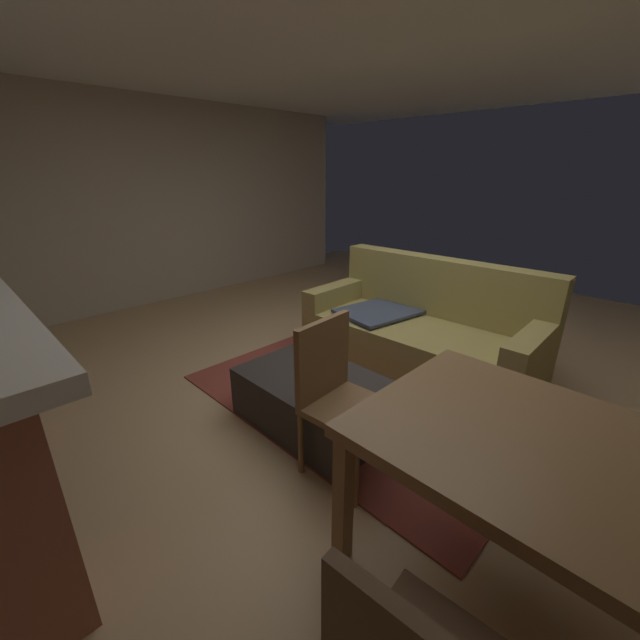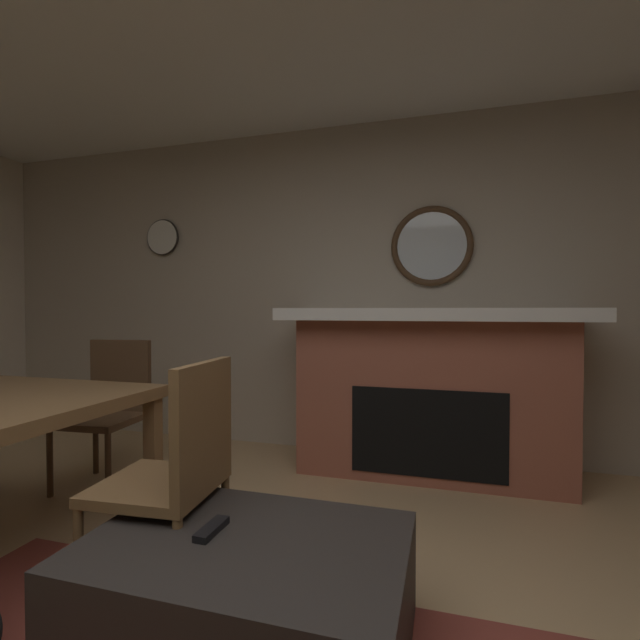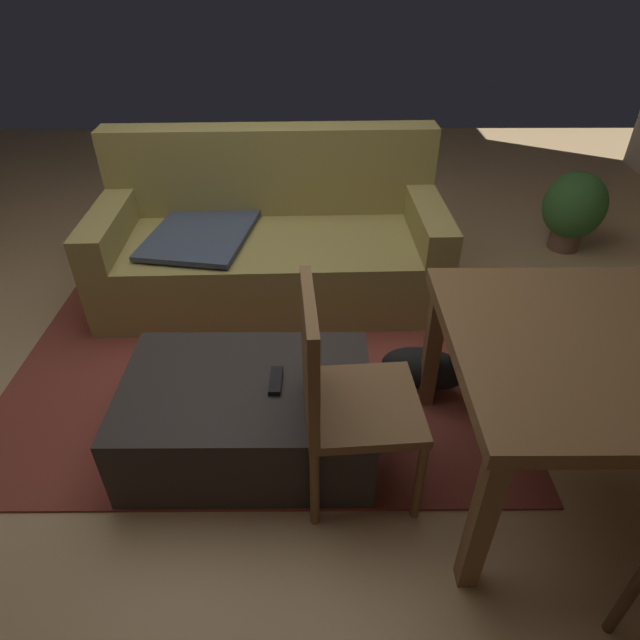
% 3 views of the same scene
% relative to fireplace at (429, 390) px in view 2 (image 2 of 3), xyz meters
% --- Properties ---
extents(wall_back_fireplace_side, '(7.58, 0.12, 2.61)m').
position_rel_fireplace_xyz_m(wall_back_fireplace_side, '(0.46, -0.38, 0.72)').
color(wall_back_fireplace_side, '#B7A893').
rests_on(wall_back_fireplace_side, ground).
extents(fireplace, '(2.00, 0.76, 1.15)m').
position_rel_fireplace_xyz_m(fireplace, '(0.00, 0.00, 0.00)').
color(fireplace, '#9E5642').
rests_on(fireplace, ground).
extents(round_wall_mirror, '(0.61, 0.05, 0.61)m').
position_rel_fireplace_xyz_m(round_wall_mirror, '(-0.00, -0.29, 1.04)').
color(round_wall_mirror, '#4C331E').
extents(ottoman_coffee_table, '(1.06, 0.70, 0.38)m').
position_rel_fireplace_xyz_m(ottoman_coffee_table, '(0.52, 1.84, -0.39)').
color(ottoman_coffee_table, '#2D2826').
rests_on(ottoman_coffee_table, ground).
extents(tv_remote, '(0.05, 0.16, 0.02)m').
position_rel_fireplace_xyz_m(tv_remote, '(0.64, 1.84, -0.19)').
color(tv_remote, black).
rests_on(tv_remote, ottoman_coffee_table).
extents(dining_chair_west, '(0.47, 0.47, 0.93)m').
position_rel_fireplace_xyz_m(dining_chair_west, '(0.90, 1.65, -0.06)').
color(dining_chair_west, brown).
rests_on(dining_chair_west, ground).
extents(dining_chair_south, '(0.47, 0.47, 0.93)m').
position_rel_fireplace_xyz_m(dining_chair_south, '(2.02, 0.75, -0.06)').
color(dining_chair_south, '#513823').
rests_on(dining_chair_south, ground).
extents(wall_clock, '(0.33, 0.03, 0.33)m').
position_rel_fireplace_xyz_m(wall_clock, '(2.34, -0.29, 1.21)').
color(wall_clock, silver).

